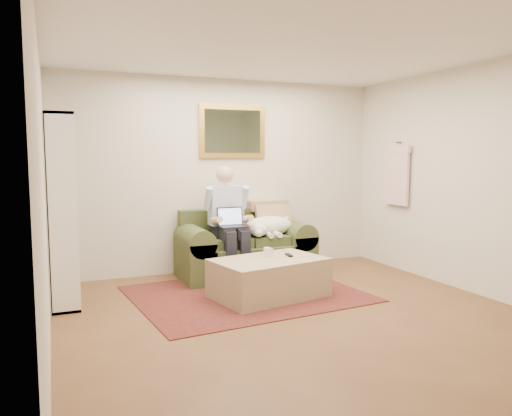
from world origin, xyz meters
TOP-DOWN VIEW (x-y plane):
  - room_shell at (0.00, 0.35)m, footprint 4.51×5.00m
  - rug at (-0.18, 1.19)m, footprint 2.65×2.21m
  - sofa at (0.12, 2.03)m, footprint 1.71×0.87m
  - seated_man at (-0.13, 1.88)m, footprint 0.56×0.81m
  - laptop at (-0.13, 1.81)m, footprint 0.33×0.26m
  - sleeping_dog at (0.43, 1.95)m, footprint 0.71×0.44m
  - ottoman at (0.01, 0.98)m, footprint 1.33×0.99m
  - coffee_mug at (0.04, 1.11)m, footprint 0.08×0.08m
  - tv_remote at (0.28, 1.04)m, footprint 0.07×0.16m
  - bookshelf at (-2.10, 1.60)m, footprint 0.28×0.80m
  - wall_mirror at (0.12, 2.47)m, footprint 0.94×0.04m
  - hanging_shirt at (2.19, 1.60)m, footprint 0.06×0.52m

SIDE VIEW (x-z plane):
  - rug at x=-0.18m, z-range 0.00..0.01m
  - ottoman at x=0.01m, z-range 0.00..0.44m
  - sofa at x=0.12m, z-range -0.22..0.81m
  - tv_remote at x=0.28m, z-range 0.44..0.46m
  - coffee_mug at x=0.04m, z-range 0.44..0.54m
  - sleeping_dog at x=0.43m, z-range 0.52..0.79m
  - seated_man at x=-0.13m, z-range 0.00..1.44m
  - laptop at x=-0.13m, z-range 0.64..0.88m
  - bookshelf at x=-2.10m, z-range 0.00..2.00m
  - room_shell at x=0.00m, z-range 0.00..2.61m
  - hanging_shirt at x=2.19m, z-range 0.90..1.80m
  - wall_mirror at x=0.12m, z-range 1.54..2.26m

